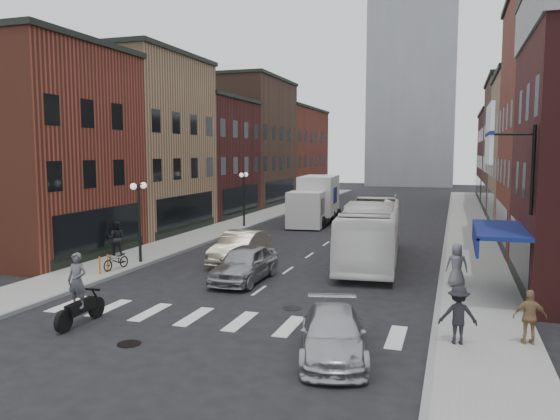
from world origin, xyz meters
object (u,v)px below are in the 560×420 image
(streetlamp_near, at_px, (139,207))
(parked_bicycle, at_px, (116,261))
(sedan_left_near, at_px, (244,264))
(ped_right_c, at_px, (457,265))
(sedan_left_far, at_px, (240,247))
(ped_right_a, at_px, (458,315))
(billboard_sign, at_px, (492,136))
(bike_rack, at_px, (104,264))
(ped_right_b, at_px, (530,317))
(streetlamp_far, at_px, (244,189))
(motorcycle_rider, at_px, (78,292))
(box_truck, at_px, (315,201))
(transit_bus, at_px, (371,232))
(ped_left_solo, at_px, (116,238))
(curb_car, at_px, (333,334))

(streetlamp_near, relative_size, parked_bicycle, 2.57)
(sedan_left_near, bearing_deg, ped_right_c, 8.79)
(sedan_left_far, xyz_separation_m, ped_right_a, (10.49, -9.40, 0.19))
(billboard_sign, height_order, bike_rack, billboard_sign)
(sedan_left_near, distance_m, ped_right_a, 10.52)
(billboard_sign, xyz_separation_m, ped_right_b, (1.01, -3.33, -5.20))
(billboard_sign, xyz_separation_m, bike_rack, (-16.19, 0.80, -5.58))
(bike_rack, bearing_deg, billboard_sign, -2.83)
(streetlamp_far, bearing_deg, motorcycle_rider, -81.61)
(box_truck, height_order, transit_bus, box_truck)
(transit_bus, bearing_deg, ped_right_b, -65.40)
(bike_rack, xyz_separation_m, ped_left_solo, (-2.00, 3.87, 0.51))
(transit_bus, relative_size, ped_right_c, 6.27)
(ped_left_solo, bearing_deg, ped_right_a, 132.73)
(curb_car, relative_size, ped_right_b, 2.77)
(billboard_sign, height_order, ped_right_a, billboard_sign)
(bike_rack, distance_m, motorcycle_rider, 7.27)
(sedan_left_near, height_order, sedan_left_far, sedan_left_far)
(motorcycle_rider, xyz_separation_m, ped_left_solo, (-5.59, 10.17, -0.06))
(streetlamp_near, distance_m, parked_bicycle, 3.01)
(transit_bus, height_order, sedan_left_near, transit_bus)
(transit_bus, distance_m, curb_car, 13.32)
(box_truck, distance_m, sedan_left_far, 15.93)
(ped_left_solo, bearing_deg, billboard_sign, 144.75)
(parked_bicycle, bearing_deg, streetlamp_near, 94.77)
(streetlamp_near, bearing_deg, streetlamp_far, 90.00)
(bike_rack, bearing_deg, transit_bus, 31.77)
(bike_rack, distance_m, ped_left_solo, 4.39)
(streetlamp_far, xyz_separation_m, ped_right_b, (17.00, -20.83, -1.98))
(ped_right_b, height_order, ped_right_c, ped_right_c)
(curb_car, xyz_separation_m, ped_right_c, (3.22, 8.66, 0.41))
(sedan_left_far, bearing_deg, ped_left_solo, -172.42)
(transit_bus, height_order, sedan_left_far, transit_bus)
(box_truck, relative_size, ped_right_c, 4.89)
(motorcycle_rider, bearing_deg, streetlamp_far, 95.44)
(sedan_left_far, distance_m, curb_car, 13.26)
(sedan_left_near, distance_m, parked_bicycle, 6.35)
(curb_car, bearing_deg, parked_bicycle, 135.32)
(streetlamp_far, height_order, ped_right_a, streetlamp_far)
(bike_rack, bearing_deg, sedan_left_far, 44.61)
(ped_right_b, bearing_deg, ped_left_solo, -31.06)
(streetlamp_near, bearing_deg, billboard_sign, -12.35)
(streetlamp_far, bearing_deg, streetlamp_near, -90.00)
(streetlamp_near, xyz_separation_m, sedan_left_far, (4.56, 2.00, -2.12))
(billboard_sign, bearing_deg, box_truck, 118.32)
(transit_bus, distance_m, ped_right_c, 6.23)
(box_truck, bearing_deg, transit_bus, -69.93)
(ped_left_solo, bearing_deg, streetlamp_near, 131.07)
(streetlamp_near, bearing_deg, motorcycle_rider, -69.33)
(streetlamp_far, height_order, sedan_left_far, streetlamp_far)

